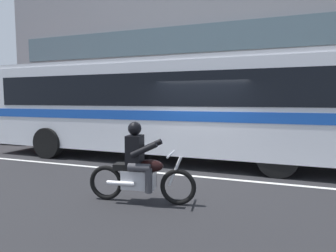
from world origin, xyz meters
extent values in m
plane|color=black|center=(0.00, 0.00, 0.00)|extent=(60.00, 60.00, 0.00)
cube|color=#B7B2A8|center=(0.00, 5.10, 0.07)|extent=(28.00, 3.80, 0.15)
cube|color=silver|center=(0.00, -0.60, 0.00)|extent=(26.60, 0.14, 0.01)
cube|color=#4C606B|center=(0.00, 6.96, 5.10)|extent=(25.76, 0.10, 1.40)
cube|color=silver|center=(-1.43, 1.20, 1.73)|extent=(12.54, 2.81, 2.70)
cube|color=black|center=(-1.43, 1.20, 2.28)|extent=(11.54, 2.83, 0.96)
cube|color=#194CB2|center=(-1.43, 1.20, 1.53)|extent=(12.29, 2.83, 0.28)
cube|color=#BABCC3|center=(-1.43, 1.20, 3.14)|extent=(12.29, 2.67, 0.16)
cylinder|color=black|center=(-5.31, 0.02, 0.52)|extent=(1.04, 0.30, 1.04)
cylinder|color=black|center=(2.00, 0.02, 0.52)|extent=(1.04, 0.30, 1.04)
torus|color=black|center=(0.23, -2.71, 0.34)|extent=(0.70, 0.19, 0.69)
torus|color=black|center=(-1.21, -2.91, 0.34)|extent=(0.70, 0.19, 0.69)
cube|color=silver|center=(-0.54, -2.82, 0.44)|extent=(0.67, 0.37, 0.36)
ellipsoid|color=black|center=(-0.29, -2.78, 0.72)|extent=(0.52, 0.35, 0.24)
cube|color=black|center=(-0.74, -2.85, 0.69)|extent=(0.59, 0.34, 0.12)
cylinder|color=silver|center=(0.17, -2.71, 0.65)|extent=(0.28, 0.09, 0.58)
cylinder|color=silver|center=(0.09, -2.73, 0.96)|extent=(0.13, 0.64, 0.04)
cylinder|color=silver|center=(-0.81, -3.02, 0.39)|extent=(0.56, 0.17, 0.09)
cube|color=black|center=(-0.61, -2.83, 1.02)|extent=(0.33, 0.40, 0.56)
sphere|color=black|center=(-0.61, -2.83, 1.44)|extent=(0.26, 0.26, 0.26)
cylinder|color=#38383D|center=(-0.50, -2.63, 0.72)|extent=(0.44, 0.21, 0.15)
cylinder|color=#38383D|center=(-0.32, -2.60, 0.48)|extent=(0.13, 0.13, 0.46)
cylinder|color=#38383D|center=(-0.45, -2.98, 0.72)|extent=(0.44, 0.21, 0.15)
cylinder|color=#38383D|center=(-0.27, -2.96, 0.48)|extent=(0.13, 0.13, 0.46)
cylinder|color=black|center=(-0.40, -2.59, 1.06)|extent=(0.53, 0.18, 0.32)
cylinder|color=black|center=(-0.34, -2.99, 1.06)|extent=(0.53, 0.18, 0.32)
cylinder|color=black|center=(-9.45, 1.75, 0.32)|extent=(0.64, 0.22, 0.64)
cylinder|color=red|center=(-0.11, 4.22, 0.44)|extent=(0.22, 0.22, 0.58)
sphere|color=red|center=(-0.11, 4.22, 0.80)|extent=(0.20, 0.20, 0.20)
cylinder|color=red|center=(-0.11, 4.08, 0.47)|extent=(0.09, 0.10, 0.09)
camera|label=1|loc=(1.87, -7.81, 1.98)|focal=31.16mm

